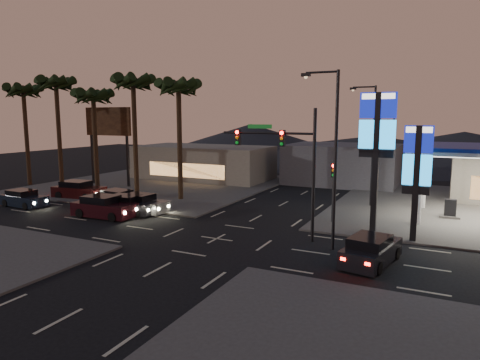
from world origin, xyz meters
The scene contains 27 objects.
ground centered at (0.00, 0.00, 0.00)m, with size 140.00×140.00×0.00m, color black.
corner_lot_nw centered at (-16.00, 16.00, 0.06)m, with size 24.00×24.00×0.12m, color #47443F.
pylon_sign_tall centered at (8.50, 5.50, 6.39)m, with size 2.20×0.35×9.00m.
pylon_sign_short centered at (11.00, 4.50, 4.66)m, with size 1.60×0.35×7.00m.
traffic_signal_mast centered at (3.76, 1.99, 5.23)m, with size 6.10×0.39×8.00m.
pedestal_signal centered at (5.50, 6.98, 2.92)m, with size 0.32×0.39×4.30m.
streetlight_near centered at (6.79, 1.00, 5.72)m, with size 2.14×0.25×10.00m.
streetlight_mid centered at (6.79, 14.00, 5.72)m, with size 2.14×0.25×10.00m.
streetlight_far centered at (6.79, 28.00, 5.72)m, with size 2.14×0.25×10.00m.
palm_a centered at (-9.00, 9.50, 9.43)m, with size 4.41×4.41×10.86m.
palm_b centered at (-14.00, 9.50, 9.97)m, with size 4.41×4.41×11.46m.
palm_c centered at (-19.00, 9.50, 8.88)m, with size 4.41×4.41×10.26m.
palm_d centered at (-24.00, 9.50, 10.15)m, with size 4.41×4.41×11.66m.
palm_e centered at (-29.00, 9.50, 9.61)m, with size 4.41×4.41×11.06m.
billboard centered at (-20.50, 13.00, 6.33)m, with size 6.00×0.30×8.50m.
building_far_west centered at (-14.00, 22.00, 2.00)m, with size 16.00×8.00×4.00m, color #726B5B.
building_far_mid centered at (2.00, 26.00, 2.20)m, with size 12.00×9.00×4.40m, color #4C4C51.
hill_left centered at (-25.00, 60.00, 3.00)m, with size 40.00×40.00×6.00m, color black.
hill_right centered at (15.00, 60.00, 2.50)m, with size 50.00×50.00×5.00m, color black.
hill_center centered at (0.00, 60.00, 2.00)m, with size 60.00×60.00×4.00m, color black.
car_lane_a_front centered at (-9.55, 2.93, 0.69)m, with size 4.66×2.25×1.48m.
car_lane_a_mid centered at (-10.47, 1.39, 0.75)m, with size 5.04×2.25×1.62m.
car_lane_a_rear centered at (-19.35, 1.37, 0.65)m, with size 4.37×1.98×1.40m.
car_lane_b_front centered at (-8.98, 3.93, 0.68)m, with size 4.57×2.12×1.46m.
car_lane_b_mid centered at (-11.82, 4.58, 0.68)m, with size 4.60×2.20×1.46m.
car_lane_b_rear centered at (-18.05, 6.12, 0.74)m, with size 5.07×2.50×1.60m.
suv_station centered at (9.33, -0.47, 0.69)m, with size 2.64×4.69×1.48m.
Camera 1 is at (12.54, -22.46, 7.49)m, focal length 32.00 mm.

